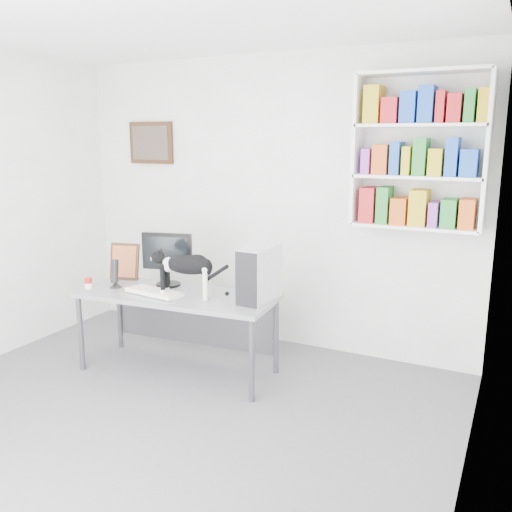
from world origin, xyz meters
The scene contains 11 objects.
room centered at (0.00, 0.00, 1.35)m, with size 4.01×4.01×2.70m.
bookshelf centered at (1.40, 1.85, 1.85)m, with size 1.03×0.28×1.24m, color white.
wall_art centered at (-1.30, 1.97, 1.90)m, with size 0.52×0.04×0.42m, color #462A16.
desk centered at (-0.33, 0.95, 0.35)m, with size 1.66×0.65×0.69m, color gray.
monitor centered at (-0.54, 1.13, 0.93)m, with size 0.45×0.21×0.48m, color black.
keyboard centered at (-0.48, 0.85, 0.71)m, with size 0.49×0.19×0.04m, color white.
pc_tower centered at (0.37, 1.08, 0.91)m, with size 0.19×0.44×0.44m, color silver.
speaker centered at (-0.91, 0.87, 0.82)m, with size 0.11×0.11×0.25m, color black.
leaning_print centered at (-1.03, 1.14, 0.86)m, with size 0.27×0.11×0.34m, color #462A16.
soup_can centered at (-1.09, 0.74, 0.74)m, with size 0.06×0.06×0.09m, color red.
cat centered at (-0.19, 0.90, 0.88)m, with size 0.60×0.16×0.37m, color black, non-canonical shape.
Camera 1 is at (2.18, -2.62, 1.96)m, focal length 38.00 mm.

